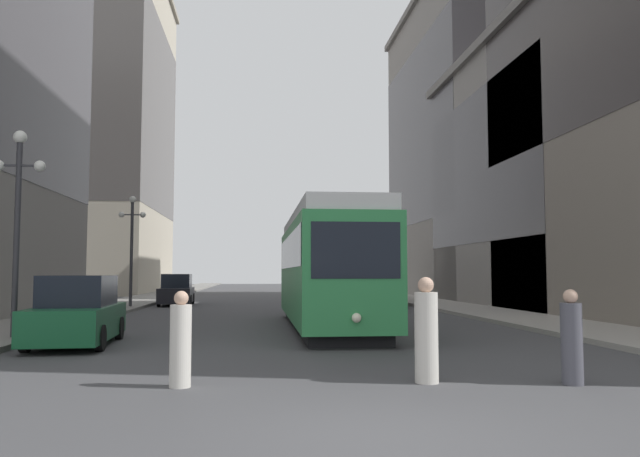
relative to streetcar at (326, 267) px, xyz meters
The scene contains 15 objects.
ground_plane 14.30m from the streetcar, 93.94° to the right, with size 200.00×200.00×0.00m, color #424244.
sidewalk_left 27.86m from the streetcar, 111.25° to the left, with size 3.44×120.00×0.15m, color gray.
sidewalk_right 27.21m from the streetcar, 72.57° to the left, with size 3.44×120.00×0.15m, color gray.
streetcar is the anchor object (origin of this frame).
transit_bus 17.79m from the streetcar, 77.00° to the left, with size 2.95×12.30×3.45m.
parked_car_left_near 17.49m from the streetcar, 113.85° to the left, with size 2.06×5.06×1.82m.
parked_car_left_mid 8.38m from the streetcar, 148.34° to the right, with size 2.06×4.51×1.82m.
pedestrian_crossing_near 11.35m from the streetcar, 108.86° to the right, with size 0.36×0.36×1.59m.
pedestrian_crossing_far 10.77m from the streetcar, 87.15° to the right, with size 0.41×0.41×1.82m.
pedestrian_on_sidewalk 11.56m from the streetcar, 75.14° to the right, with size 0.36×0.36×1.61m.
lamp_post_left_near 9.78m from the streetcar, 158.52° to the right, with size 1.41×0.36×5.68m.
lamp_post_left_far 15.22m from the streetcar, 126.33° to the left, with size 1.41×0.36×5.79m.
building_left_midblock 45.74m from the streetcar, 114.85° to the left, with size 13.64×20.73×31.06m.
building_right_corner 31.53m from the streetcar, 58.55° to the left, with size 12.13×19.67×23.34m.
building_right_far 22.19m from the streetcar, 35.30° to the left, with size 16.02×17.47×14.74m.
Camera 1 is at (-1.42, -7.15, 1.89)m, focal length 34.85 mm.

